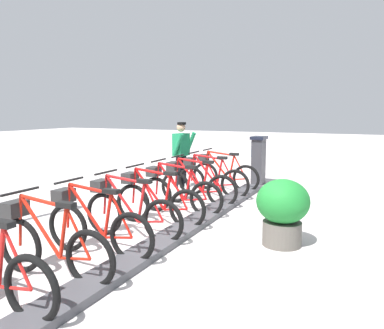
# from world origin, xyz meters

# --- Properties ---
(ground_plane) EXTENTS (60.00, 60.00, 0.00)m
(ground_plane) POSITION_xyz_m (0.00, 0.00, 0.00)
(ground_plane) COLOR beige
(dock_rail_base) EXTENTS (0.44, 7.96, 0.10)m
(dock_rail_base) POSITION_xyz_m (0.00, 0.00, 0.05)
(dock_rail_base) COLOR #47474C
(dock_rail_base) RESTS_ON ground
(payment_kiosk) EXTENTS (0.36, 0.52, 1.28)m
(payment_kiosk) POSITION_xyz_m (0.05, -4.54, 0.67)
(payment_kiosk) COLOR #38383D
(payment_kiosk) RESTS_ON ground
(bike_docked_0) EXTENTS (1.72, 0.54, 1.02)m
(bike_docked_0) POSITION_xyz_m (0.62, -3.38, 0.43)
(bike_docked_0) COLOR black
(bike_docked_0) RESTS_ON ground
(bike_docked_1) EXTENTS (1.72, 0.54, 1.02)m
(bike_docked_1) POSITION_xyz_m (0.62, -2.58, 0.43)
(bike_docked_1) COLOR black
(bike_docked_1) RESTS_ON ground
(bike_docked_2) EXTENTS (1.72, 0.54, 1.02)m
(bike_docked_2) POSITION_xyz_m (0.62, -1.79, 0.43)
(bike_docked_2) COLOR black
(bike_docked_2) RESTS_ON ground
(bike_docked_3) EXTENTS (1.72, 0.54, 1.02)m
(bike_docked_3) POSITION_xyz_m (0.62, -0.99, 0.43)
(bike_docked_3) COLOR black
(bike_docked_3) RESTS_ON ground
(bike_docked_4) EXTENTS (1.72, 0.54, 1.02)m
(bike_docked_4) POSITION_xyz_m (0.62, -0.20, 0.43)
(bike_docked_4) COLOR black
(bike_docked_4) RESTS_ON ground
(bike_docked_5) EXTENTS (1.72, 0.54, 1.02)m
(bike_docked_5) POSITION_xyz_m (0.62, 0.60, 0.43)
(bike_docked_5) COLOR black
(bike_docked_5) RESTS_ON ground
(bike_docked_6) EXTENTS (1.72, 0.54, 1.02)m
(bike_docked_6) POSITION_xyz_m (0.62, 1.39, 0.43)
(bike_docked_6) COLOR black
(bike_docked_6) RESTS_ON ground
(bike_docked_7) EXTENTS (1.72, 0.54, 1.02)m
(bike_docked_7) POSITION_xyz_m (0.62, 2.19, 0.43)
(bike_docked_7) COLOR black
(bike_docked_7) RESTS_ON ground
(worker_near_rack) EXTENTS (0.54, 0.67, 1.66)m
(worker_near_rack) POSITION_xyz_m (1.69, -3.27, 0.91)
(worker_near_rack) COLOR white
(worker_near_rack) RESTS_ON ground
(planter_bush) EXTENTS (0.76, 0.76, 0.97)m
(planter_bush) POSITION_xyz_m (-1.55, -0.11, 0.54)
(planter_bush) COLOR #59544C
(planter_bush) RESTS_ON ground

